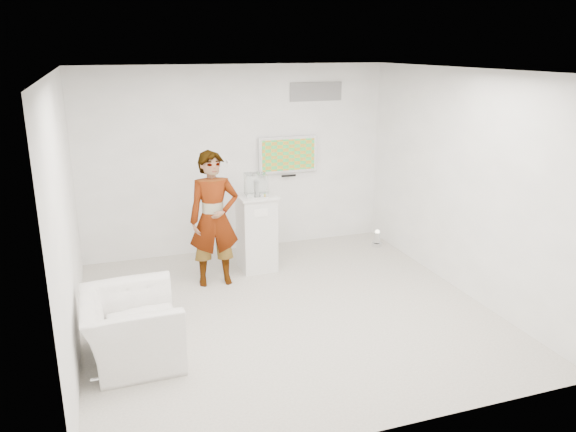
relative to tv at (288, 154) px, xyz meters
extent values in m
cube|color=beige|center=(-0.85, -2.45, -1.55)|extent=(5.00, 5.00, 0.01)
cube|color=#2E2E30|center=(-0.85, -2.45, 1.45)|extent=(5.00, 5.00, 0.01)
cube|color=silver|center=(-0.85, 0.05, -0.05)|extent=(5.00, 0.01, 3.00)
cube|color=silver|center=(-0.85, -4.95, -0.05)|extent=(5.00, 0.01, 3.00)
cube|color=silver|center=(-3.35, -2.45, -0.05)|extent=(0.01, 5.00, 3.00)
cube|color=silver|center=(1.65, -2.45, -0.05)|extent=(0.01, 5.00, 3.00)
cube|color=silver|center=(0.00, 0.00, 0.00)|extent=(1.00, 0.08, 0.60)
cube|color=gray|center=(0.50, 0.04, 1.00)|extent=(0.90, 0.02, 0.30)
imported|color=silver|center=(-1.52, -1.27, -0.59)|extent=(0.72, 0.49, 1.91)
imported|color=silver|center=(-2.79, -3.00, -1.18)|extent=(1.02, 1.16, 0.74)
cube|color=silver|center=(-0.82, -0.94, -0.97)|extent=(0.58, 0.58, 1.16)
cylinder|color=silver|center=(1.39, -0.63, -1.41)|extent=(0.21, 0.21, 0.27)
cube|color=silver|center=(-0.82, -0.94, -0.23)|extent=(0.35, 0.35, 0.31)
cube|color=silver|center=(-0.82, -0.94, -0.27)|extent=(0.07, 0.17, 0.23)
cube|color=silver|center=(-1.26, -1.13, 0.17)|extent=(0.04, 0.15, 0.04)
camera|label=1|loc=(-2.95, -8.65, 1.71)|focal=35.00mm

